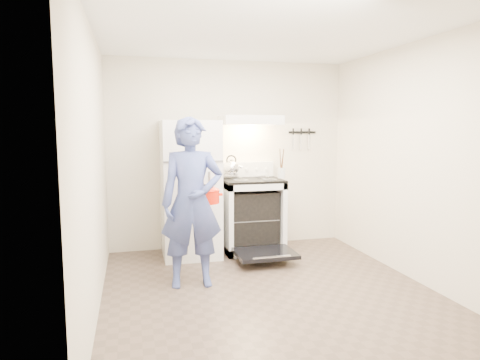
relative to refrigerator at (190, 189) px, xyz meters
name	(u,v)px	position (x,y,z in m)	size (l,w,h in m)	color
floor	(270,293)	(0.58, -1.45, -0.85)	(3.60, 3.60, 0.00)	brown
back_wall	(229,155)	(0.58, 0.35, 0.40)	(3.20, 0.02, 2.50)	beige
refrigerator	(190,189)	(0.00, 0.00, 0.00)	(0.70, 0.70, 1.70)	white
stove_body	(252,216)	(0.81, 0.02, -0.39)	(0.76, 0.65, 0.92)	white
cooktop	(252,180)	(0.81, 0.02, 0.09)	(0.76, 0.65, 0.03)	black
backsplash	(246,169)	(0.81, 0.31, 0.20)	(0.76, 0.07, 0.20)	white
oven_door	(265,253)	(0.81, -0.57, -0.72)	(0.70, 0.54, 0.04)	black
oven_rack	(252,217)	(0.81, 0.02, -0.41)	(0.60, 0.52, 0.01)	slate
range_hood	(250,120)	(0.81, 0.10, 0.86)	(0.76, 0.50, 0.12)	white
knife_strip	(302,132)	(1.63, 0.33, 0.70)	(0.40, 0.02, 0.03)	black
pizza_stone	(258,216)	(0.89, 0.02, -0.40)	(0.37, 0.37, 0.02)	brown
tea_kettle	(231,167)	(0.56, 0.15, 0.25)	(0.25, 0.21, 0.31)	silver
utensil_jar	(282,173)	(1.13, -0.22, 0.20)	(0.09, 0.09, 0.13)	silver
person	(192,202)	(-0.12, -1.04, 0.01)	(0.63, 0.41, 1.72)	navy
dutch_oven	(205,197)	(0.06, -0.76, 0.02)	(0.37, 0.30, 0.24)	red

